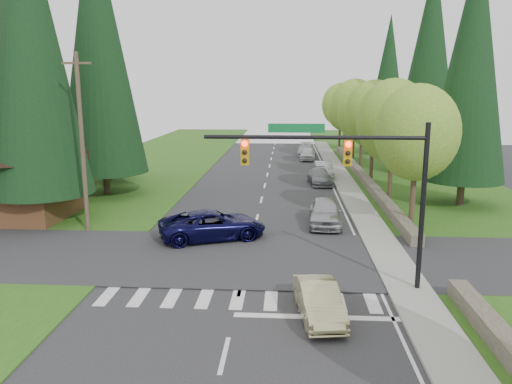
# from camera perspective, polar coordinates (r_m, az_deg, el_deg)

# --- Properties ---
(ground) EXTENTS (120.00, 120.00, 0.00)m
(ground) POSITION_cam_1_polar(r_m,az_deg,el_deg) (17.05, -3.21, -16.45)
(ground) COLOR #28282B
(ground) RESTS_ON ground
(grass_east) EXTENTS (14.00, 110.00, 0.06)m
(grass_east) POSITION_cam_1_polar(r_m,az_deg,el_deg) (37.52, 20.79, -1.40)
(grass_east) COLOR #2B5416
(grass_east) RESTS_ON ground
(grass_west) EXTENTS (14.00, 110.00, 0.06)m
(grass_west) POSITION_cam_1_polar(r_m,az_deg,el_deg) (38.79, -19.01, -0.86)
(grass_west) COLOR #2B5416
(grass_west) RESTS_ON ground
(cross_street) EXTENTS (120.00, 8.00, 0.10)m
(cross_street) POSITION_cam_1_polar(r_m,az_deg,el_deg) (24.36, -0.98, -7.57)
(cross_street) COLOR #28282B
(cross_street) RESTS_ON ground
(sidewalk_east) EXTENTS (1.80, 80.00, 0.13)m
(sidewalk_east) POSITION_cam_1_polar(r_m,az_deg,el_deg) (38.11, 11.12, -0.60)
(sidewalk_east) COLOR gray
(sidewalk_east) RESTS_ON ground
(curb_east) EXTENTS (0.20, 80.00, 0.13)m
(curb_east) POSITION_cam_1_polar(r_m,az_deg,el_deg) (38.01, 9.85, -0.58)
(curb_east) COLOR gray
(curb_east) RESTS_ON ground
(stone_wall_north) EXTENTS (0.70, 40.00, 0.70)m
(stone_wall_north) POSITION_cam_1_polar(r_m,az_deg,el_deg) (46.07, 11.97, 1.84)
(stone_wall_north) COLOR #4C4438
(stone_wall_north) RESTS_ON ground
(traffic_signal) EXTENTS (8.70, 0.37, 6.80)m
(traffic_signal) POSITION_cam_1_polar(r_m,az_deg,el_deg) (19.82, 10.85, 2.62)
(traffic_signal) COLOR black
(traffic_signal) RESTS_ON ground
(brown_building) EXTENTS (8.40, 8.40, 5.40)m
(brown_building) POSITION_cam_1_polar(r_m,az_deg,el_deg) (34.69, -25.54, 2.44)
(brown_building) COLOR #4C2D19
(brown_building) RESTS_ON ground
(utility_pole) EXTENTS (1.60, 0.24, 10.00)m
(utility_pole) POSITION_cam_1_polar(r_m,az_deg,el_deg) (29.36, -19.26, 5.39)
(utility_pole) COLOR #473828
(utility_pole) RESTS_ON ground
(decid_tree_0) EXTENTS (4.80, 4.80, 8.37)m
(decid_tree_0) POSITION_cam_1_polar(r_m,az_deg,el_deg) (29.94, 17.90, 6.46)
(decid_tree_0) COLOR #38281C
(decid_tree_0) RESTS_ON ground
(decid_tree_1) EXTENTS (5.20, 5.20, 8.80)m
(decid_tree_1) POSITION_cam_1_polar(r_m,az_deg,el_deg) (36.75, 15.42, 7.79)
(decid_tree_1) COLOR #38281C
(decid_tree_1) RESTS_ON ground
(decid_tree_2) EXTENTS (5.00, 5.00, 8.82)m
(decid_tree_2) POSITION_cam_1_polar(r_m,az_deg,el_deg) (43.58, 13.31, 8.62)
(decid_tree_2) COLOR #38281C
(decid_tree_2) RESTS_ON ground
(decid_tree_3) EXTENTS (5.00, 5.00, 8.55)m
(decid_tree_3) POSITION_cam_1_polar(r_m,az_deg,el_deg) (50.52, 12.09, 8.76)
(decid_tree_3) COLOR #38281C
(decid_tree_3) RESTS_ON ground
(decid_tree_4) EXTENTS (5.40, 5.40, 9.18)m
(decid_tree_4) POSITION_cam_1_polar(r_m,az_deg,el_deg) (57.44, 11.20, 9.52)
(decid_tree_4) COLOR #38281C
(decid_tree_4) RESTS_ON ground
(decid_tree_5) EXTENTS (4.80, 4.80, 8.30)m
(decid_tree_5) POSITION_cam_1_polar(r_m,az_deg,el_deg) (64.38, 10.19, 9.29)
(decid_tree_5) COLOR #38281C
(decid_tree_5) RESTS_ON ground
(decid_tree_6) EXTENTS (5.20, 5.20, 8.86)m
(decid_tree_6) POSITION_cam_1_polar(r_m,az_deg,el_deg) (71.34, 9.65, 9.80)
(decid_tree_6) COLOR #38281C
(decid_tree_6) RESTS_ON ground
(conifer_w_a) EXTENTS (6.12, 6.12, 19.80)m
(conifer_w_a) POSITION_cam_1_polar(r_m,az_deg,el_deg) (32.63, -24.45, 15.54)
(conifer_w_a) COLOR #38281C
(conifer_w_a) RESTS_ON ground
(conifer_w_b) EXTENTS (5.44, 5.44, 17.80)m
(conifer_w_b) POSITION_cam_1_polar(r_m,az_deg,el_deg) (37.49, -25.58, 13.27)
(conifer_w_b) COLOR #38281C
(conifer_w_b) RESTS_ON ground
(conifer_w_c) EXTENTS (6.46, 6.46, 20.80)m
(conifer_w_c) POSITION_cam_1_polar(r_m,az_deg,el_deg) (39.57, -17.61, 15.90)
(conifer_w_c) COLOR #38281C
(conifer_w_c) RESTS_ON ground
(conifer_w_e) EXTENTS (5.78, 5.78, 18.80)m
(conifer_w_e) POSITION_cam_1_polar(r_m,az_deg,el_deg) (45.81, -17.18, 14.02)
(conifer_w_e) COLOR #38281C
(conifer_w_e) RESTS_ON ground
(conifer_e_a) EXTENTS (5.44, 5.44, 17.80)m
(conifer_e_a) POSITION_cam_1_polar(r_m,az_deg,el_deg) (37.02, 23.43, 13.48)
(conifer_e_a) COLOR #38281C
(conifer_e_a) RESTS_ON ground
(conifer_e_b) EXTENTS (6.12, 6.12, 19.80)m
(conifer_e_b) POSITION_cam_1_polar(r_m,az_deg,el_deg) (50.73, 19.21, 14.19)
(conifer_e_b) COLOR #38281C
(conifer_e_b) RESTS_ON ground
(conifer_e_c) EXTENTS (5.10, 5.10, 16.80)m
(conifer_e_c) POSITION_cam_1_polar(r_m,az_deg,el_deg) (64.10, 14.87, 12.44)
(conifer_e_c) COLOR #38281C
(conifer_e_c) RESTS_ON ground
(sedan_champagne) EXTENTS (1.85, 4.00, 1.27)m
(sedan_champagne) POSITION_cam_1_polar(r_m,az_deg,el_deg) (18.34, 7.18, -12.21)
(sedan_champagne) COLOR #C5BC83
(sedan_champagne) RESTS_ON ground
(suv_navy) EXTENTS (6.34, 4.56, 1.60)m
(suv_navy) POSITION_cam_1_polar(r_m,az_deg,el_deg) (27.21, -4.98, -3.77)
(suv_navy) COLOR #0B0B37
(suv_navy) RESTS_ON ground
(parked_car_a) EXTENTS (2.18, 4.86, 1.62)m
(parked_car_a) POSITION_cam_1_polar(r_m,az_deg,el_deg) (30.19, 7.95, -2.26)
(parked_car_a) COLOR #A9A8AD
(parked_car_a) RESTS_ON ground
(parked_car_b) EXTENTS (2.20, 4.59, 1.29)m
(parked_car_b) POSITION_cam_1_polar(r_m,az_deg,el_deg) (43.12, 7.30, 1.74)
(parked_car_b) COLOR slate
(parked_car_b) RESTS_ON ground
(parked_car_c) EXTENTS (1.66, 4.42, 1.44)m
(parked_car_c) POSITION_cam_1_polar(r_m,az_deg,el_deg) (46.51, 7.72, 2.55)
(parked_car_c) COLOR #B3B2B7
(parked_car_c) RESTS_ON ground
(parked_car_d) EXTENTS (1.89, 4.27, 1.43)m
(parked_car_d) POSITION_cam_1_polar(r_m,az_deg,el_deg) (57.80, 5.91, 4.36)
(parked_car_d) COLOR silver
(parked_car_d) RESTS_ON ground
(parked_car_e) EXTENTS (2.29, 5.07, 1.44)m
(parked_car_e) POSITION_cam_1_polar(r_m,az_deg,el_deg) (62.04, 5.76, 4.87)
(parked_car_e) COLOR #A0A1A5
(parked_car_e) RESTS_ON ground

